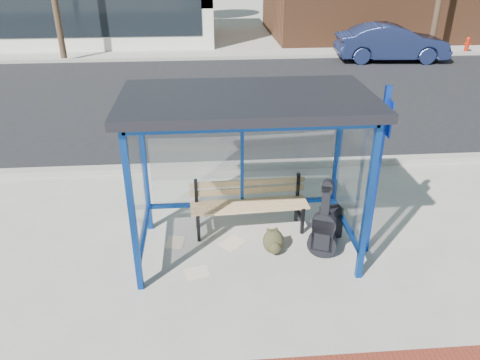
{
  "coord_description": "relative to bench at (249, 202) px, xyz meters",
  "views": [
    {
      "loc": [
        -0.57,
        -5.82,
        4.16
      ],
      "look_at": [
        -0.08,
        0.2,
        1.1
      ],
      "focal_mm": 35.0,
      "sensor_mm": 36.0,
      "label": 1
    }
  ],
  "objects": [
    {
      "name": "ground",
      "position": [
        -0.1,
        -0.61,
        -0.5
      ],
      "size": [
        120.0,
        120.0,
        0.0
      ],
      "primitive_type": "plane",
      "color": "#B2ADA0",
      "rests_on": "ground"
    },
    {
      "name": "curb_near",
      "position": [
        -0.1,
        2.29,
        -0.44
      ],
      "size": [
        60.0,
        0.25,
        0.12
      ],
      "primitive_type": "cube",
      "color": "gray",
      "rests_on": "ground"
    },
    {
      "name": "street_asphalt",
      "position": [
        -0.1,
        7.39,
        -0.49
      ],
      "size": [
        60.0,
        10.0,
        0.0
      ],
      "primitive_type": "cube",
      "color": "black",
      "rests_on": "ground"
    },
    {
      "name": "curb_far",
      "position": [
        -0.1,
        12.49,
        -0.44
      ],
      "size": [
        60.0,
        0.25,
        0.12
      ],
      "primitive_type": "cube",
      "color": "gray",
      "rests_on": "ground"
    },
    {
      "name": "far_sidewalk",
      "position": [
        -0.1,
        14.39,
        -0.49
      ],
      "size": [
        60.0,
        4.0,
        0.01
      ],
      "primitive_type": "cube",
      "color": "#B2ADA0",
      "rests_on": "ground"
    },
    {
      "name": "bus_shelter",
      "position": [
        -0.1,
        -0.54,
        1.58
      ],
      "size": [
        3.3,
        1.8,
        2.42
      ],
      "color": "navy",
      "rests_on": "ground"
    },
    {
      "name": "bench",
      "position": [
        0.0,
        0.0,
        0.0
      ],
      "size": [
        1.87,
        0.54,
        0.88
      ],
      "rotation": [
        0.0,
        0.0,
        0.05
      ],
      "color": "black",
      "rests_on": "ground"
    },
    {
      "name": "guitar_bag",
      "position": [
        1.0,
        -0.84,
        -0.06
      ],
      "size": [
        0.45,
        0.28,
        1.19
      ],
      "rotation": [
        0.0,
        0.0,
        -0.4
      ],
      "color": "black",
      "rests_on": "ground"
    },
    {
      "name": "suitcase",
      "position": [
        1.25,
        -0.35,
        -0.23
      ],
      "size": [
        0.37,
        0.28,
        0.57
      ],
      "rotation": [
        0.0,
        0.0,
        0.24
      ],
      "color": "black",
      "rests_on": "ground"
    },
    {
      "name": "backpack",
      "position": [
        0.3,
        -0.7,
        -0.31
      ],
      "size": [
        0.34,
        0.31,
        0.38
      ],
      "rotation": [
        0.0,
        0.0,
        0.09
      ],
      "color": "#302F1A",
      "rests_on": "ground"
    },
    {
      "name": "sign_post",
      "position": [
        1.71,
        -0.76,
        0.94
      ],
      "size": [
        0.11,
        0.32,
        2.55
      ],
      "rotation": [
        0.0,
        0.0,
        -0.06
      ],
      "color": "#0D2C98",
      "rests_on": "ground"
    },
    {
      "name": "newspaper_a",
      "position": [
        -1.18,
        -0.32,
        -0.49
      ],
      "size": [
        0.32,
        0.38,
        0.01
      ],
      "primitive_type": "cube",
      "rotation": [
        0.0,
        0.0,
        1.43
      ],
      "color": "white",
      "rests_on": "ground"
    },
    {
      "name": "newspaper_b",
      "position": [
        -0.83,
        -1.1,
        -0.49
      ],
      "size": [
        0.39,
        0.34,
        0.01
      ],
      "primitive_type": "cube",
      "rotation": [
        0.0,
        0.0,
        0.26
      ],
      "color": "white",
      "rests_on": "ground"
    },
    {
      "name": "newspaper_c",
      "position": [
        -0.28,
        -0.41,
        -0.49
      ],
      "size": [
        0.46,
        0.46,
        0.01
      ],
      "primitive_type": "cube",
      "rotation": [
        0.0,
        0.0,
        0.76
      ],
      "color": "white",
      "rests_on": "ground"
    },
    {
      "name": "parked_car",
      "position": [
        6.74,
        11.66,
        0.21
      ],
      "size": [
        4.36,
        1.79,
        1.4
      ],
      "primitive_type": "imported",
      "rotation": [
        0.0,
        0.0,
        1.5
      ],
      "color": "#192348",
      "rests_on": "ground"
    },
    {
      "name": "fire_hydrant",
      "position": [
        10.56,
        12.93,
        -0.14
      ],
      "size": [
        0.28,
        0.19,
        0.65
      ],
      "rotation": [
        0.0,
        0.0,
        -0.02
      ],
      "color": "#B01F0C",
      "rests_on": "ground"
    }
  ]
}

